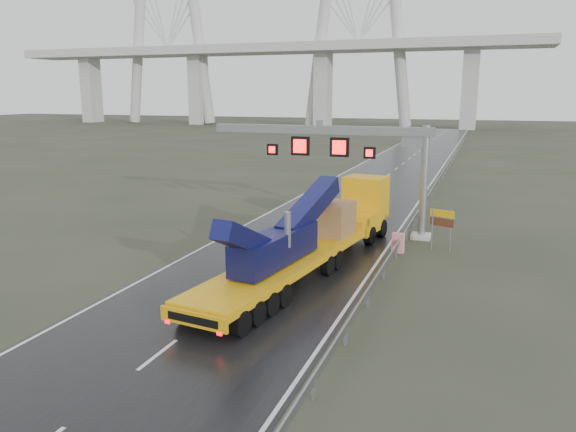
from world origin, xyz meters
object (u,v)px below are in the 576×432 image
at_px(sign_gantry, 350,149).
at_px(striped_barrier, 398,243).
at_px(heavy_haul_truck, 321,230).
at_px(exit_sign_pair, 442,222).

bearing_deg(sign_gantry, striped_barrier, -44.63).
distance_m(sign_gantry, heavy_haul_truck, 8.04).
height_order(heavy_haul_truck, exit_sign_pair, heavy_haul_truck).
relative_size(heavy_haul_truck, striped_barrier, 17.02).
bearing_deg(exit_sign_pair, striped_barrier, -131.60).
bearing_deg(heavy_haul_truck, sign_gantry, 99.03).
xyz_separation_m(heavy_haul_truck, exit_sign_pair, (6.06, 4.49, -0.04)).
relative_size(sign_gantry, striped_barrier, 12.67).
bearing_deg(striped_barrier, exit_sign_pair, 28.72).
xyz_separation_m(heavy_haul_truck, striped_barrier, (3.75, 3.23, -1.22)).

